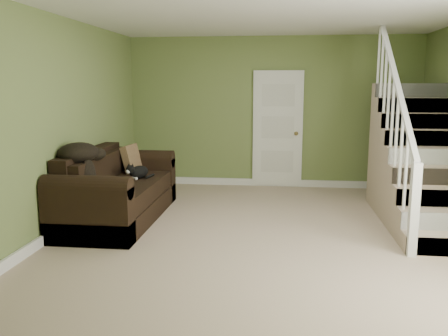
% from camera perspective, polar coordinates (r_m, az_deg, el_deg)
% --- Properties ---
extents(floor, '(5.00, 5.50, 0.01)m').
position_cam_1_polar(floor, '(5.86, 5.04, -7.74)').
color(floor, tan).
rests_on(floor, ground).
extents(ceiling, '(5.00, 5.50, 0.01)m').
position_cam_1_polar(ceiling, '(5.64, 5.46, 18.29)').
color(ceiling, white).
rests_on(ceiling, wall_back).
extents(wall_back, '(5.00, 0.04, 2.60)m').
position_cam_1_polar(wall_back, '(8.35, 5.82, 6.65)').
color(wall_back, olive).
rests_on(wall_back, floor).
extents(wall_front, '(5.00, 0.04, 2.60)m').
position_cam_1_polar(wall_front, '(2.88, 3.57, 0.27)').
color(wall_front, olive).
rests_on(wall_front, floor).
extents(wall_left, '(0.04, 5.50, 2.60)m').
position_cam_1_polar(wall_left, '(6.20, -18.61, 5.02)').
color(wall_left, olive).
rests_on(wall_left, floor).
extents(baseboard_back, '(5.00, 0.04, 0.12)m').
position_cam_1_polar(baseboard_back, '(8.48, 5.67, -1.75)').
color(baseboard_back, white).
rests_on(baseboard_back, floor).
extents(baseboard_left, '(0.04, 5.50, 0.12)m').
position_cam_1_polar(baseboard_left, '(6.41, -17.74, -6.08)').
color(baseboard_left, white).
rests_on(baseboard_left, floor).
extents(door, '(0.86, 0.12, 2.02)m').
position_cam_1_polar(door, '(8.32, 6.48, 4.60)').
color(door, white).
rests_on(door, floor).
extents(staircase, '(1.00, 2.51, 2.82)m').
position_cam_1_polar(staircase, '(6.90, 22.21, -0.27)').
color(staircase, tan).
rests_on(staircase, floor).
extents(sofa, '(1.01, 2.34, 0.93)m').
position_cam_1_polar(sofa, '(6.50, -12.92, -2.96)').
color(sofa, black).
rests_on(sofa, floor).
extents(side_table, '(0.55, 0.55, 0.77)m').
position_cam_1_polar(side_table, '(7.30, -11.68, -2.08)').
color(side_table, black).
rests_on(side_table, floor).
extents(cat, '(0.30, 0.51, 0.24)m').
position_cam_1_polar(cat, '(6.63, -10.26, -0.49)').
color(cat, black).
rests_on(cat, sofa).
extents(banana, '(0.16, 0.22, 0.06)m').
position_cam_1_polar(banana, '(6.09, -13.32, -2.12)').
color(banana, yellow).
rests_on(banana, sofa).
extents(throw_pillow, '(0.24, 0.43, 0.43)m').
position_cam_1_polar(throw_pillow, '(7.11, -11.05, 1.08)').
color(throw_pillow, '#4B2F1E').
rests_on(throw_pillow, sofa).
extents(throw_blanket, '(0.64, 0.73, 0.25)m').
position_cam_1_polar(throw_blanket, '(6.08, -17.15, 1.76)').
color(throw_blanket, black).
rests_on(throw_blanket, sofa).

